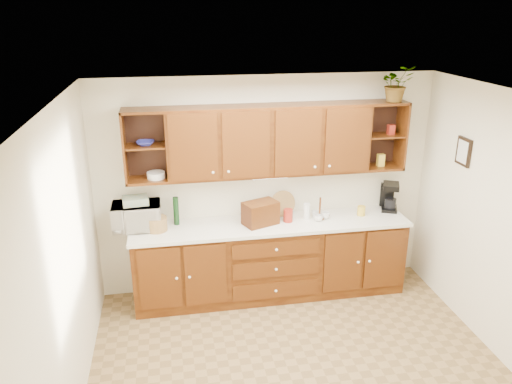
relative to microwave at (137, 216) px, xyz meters
name	(u,v)px	position (x,y,z in m)	size (l,w,h in m)	color
floor	(300,372)	(1.52, -1.56, -1.09)	(4.00, 4.00, 0.00)	olive
ceiling	(311,102)	(1.52, -1.56, 1.51)	(4.00, 4.00, 0.00)	white
back_wall	(266,185)	(1.52, 0.19, 0.21)	(4.00, 4.00, 0.00)	#ECE5C6
left_wall	(65,271)	(-0.48, -1.56, 0.21)	(3.50, 3.50, 0.00)	#ECE5C6
right_wall	(511,234)	(3.52, -1.56, 0.21)	(3.50, 3.50, 0.00)	#ECE5C6
base_cabinets	(270,260)	(1.52, -0.11, -0.64)	(3.20, 0.60, 0.90)	#311205
countertop	(271,224)	(1.52, -0.12, -0.17)	(3.24, 0.64, 0.04)	white
upper_cabinets	(270,140)	(1.53, 0.03, 0.80)	(3.20, 0.33, 0.80)	#311205
undercabinet_light	(270,177)	(1.52, -0.02, 0.38)	(0.40, 0.05, 0.03)	white
framed_picture	(464,152)	(3.50, -0.66, 0.76)	(0.03, 0.24, 0.30)	black
wicker_basket	(157,224)	(0.22, -0.09, -0.07)	(0.23, 0.23, 0.16)	olive
microwave	(137,216)	(0.00, 0.00, 0.00)	(0.54, 0.36, 0.30)	silver
towel_stack	(135,201)	(0.00, 0.00, 0.19)	(0.28, 0.20, 0.08)	tan
wine_bottle	(176,211)	(0.44, 0.04, 0.02)	(0.06, 0.06, 0.33)	black
woven_tray	(283,215)	(1.70, 0.07, -0.14)	(0.31, 0.31, 0.02)	olive
bread_box	(260,213)	(1.39, -0.12, -0.01)	(0.38, 0.24, 0.27)	#311205
mug_tree	(320,216)	(2.11, -0.10, -0.11)	(0.22, 0.23, 0.27)	#311205
canister_red	(288,215)	(1.72, -0.11, -0.07)	(0.11, 0.11, 0.15)	maroon
canister_white	(307,211)	(1.96, -0.07, -0.05)	(0.08, 0.08, 0.19)	white
canister_yellow	(361,211)	(2.64, -0.08, -0.09)	(0.09, 0.09, 0.12)	gold
coffee_maker	(389,197)	(3.04, 0.03, 0.02)	(0.26, 0.30, 0.35)	black
bowl_stack	(145,143)	(0.16, 0.02, 0.84)	(0.19, 0.19, 0.05)	#282C93
plate_stack	(156,175)	(0.24, 0.02, 0.47)	(0.20, 0.20, 0.07)	white
pantry_box_yellow	(381,160)	(2.87, 0.01, 0.50)	(0.08, 0.06, 0.14)	gold
pantry_box_red	(391,130)	(2.97, 0.02, 0.87)	(0.08, 0.07, 0.11)	maroon
potted_plant	(397,84)	(2.96, -0.02, 1.40)	(0.36, 0.32, 0.41)	#999999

